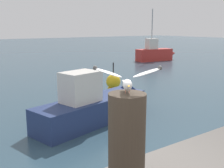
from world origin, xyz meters
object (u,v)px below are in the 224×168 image
object	(u,v)px
seagull	(127,80)
boat_navy	(101,104)
boat_red	(157,53)
mooring_post	(127,139)
channel_buoy	(113,84)

from	to	relation	value
seagull	boat_navy	world-z (taller)	seagull
boat_navy	boat_red	xyz separation A→B (m)	(11.47, 9.46, 0.13)
boat_navy	mooring_post	bearing A→B (deg)	-120.21
seagull	channel_buoy	xyz separation A→B (m)	(4.55, 6.57, -1.71)
mooring_post	seagull	xyz separation A→B (m)	(-0.00, -0.00, 0.59)
boat_navy	seagull	bearing A→B (deg)	-120.22
boat_navy	boat_red	size ratio (longest dim) A/B	1.10
seagull	mooring_post	bearing A→B (deg)	54.72
seagull	channel_buoy	bearing A→B (deg)	55.31
seagull	boat_red	bearing A→B (deg)	44.76
boat_red	channel_buoy	bearing A→B (deg)	-142.18
boat_navy	channel_buoy	world-z (taller)	boat_navy
seagull	boat_navy	bearing A→B (deg)	59.78
boat_navy	boat_red	world-z (taller)	boat_red
channel_buoy	boat_red	bearing A→B (deg)	37.82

